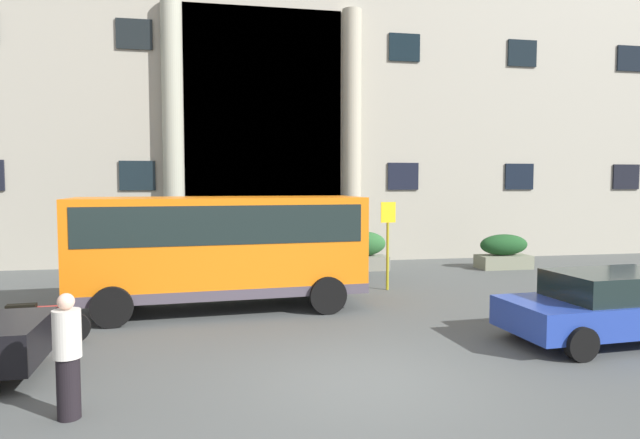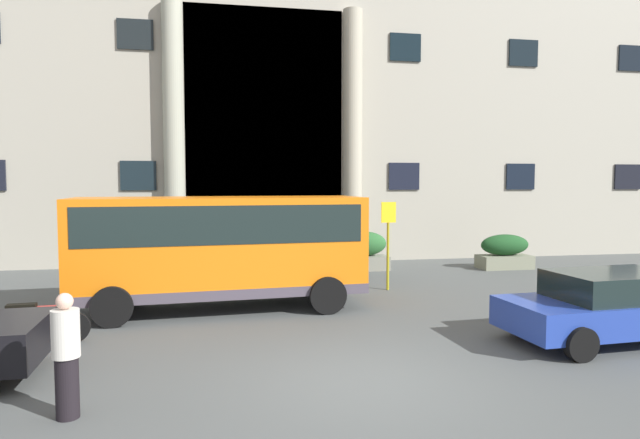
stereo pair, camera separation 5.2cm
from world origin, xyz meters
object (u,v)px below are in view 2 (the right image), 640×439
object	(u,v)px
bus_stop_sign	(388,236)
hedge_planter_entrance_right	(270,252)
hedge_planter_far_east	(505,252)
motorcycle_far_end	(30,322)
orange_minibus	(221,243)
parked_coupe_end	(615,306)
hedge_planter_far_west	(364,251)
pedestrian_woman_dark_dress	(66,355)

from	to	relation	value
bus_stop_sign	hedge_planter_entrance_right	size ratio (longest dim) A/B	1.38
hedge_planter_far_east	motorcycle_far_end	world-z (taller)	hedge_planter_far_east
orange_minibus	motorcycle_far_end	bearing A→B (deg)	-150.47
hedge_planter_far_east	parked_coupe_end	distance (m)	9.28
orange_minibus	hedge_planter_far_east	size ratio (longest dim) A/B	3.68
motorcycle_far_end	orange_minibus	bearing A→B (deg)	28.56
hedge_planter_far_east	hedge_planter_far_west	distance (m)	5.22
parked_coupe_end	pedestrian_woman_dark_dress	bearing A→B (deg)	-172.93
hedge_planter_far_west	parked_coupe_end	bearing A→B (deg)	-75.19
orange_minibus	pedestrian_woman_dark_dress	size ratio (longest dim) A/B	4.20
parked_coupe_end	hedge_planter_far_east	bearing A→B (deg)	70.08
bus_stop_sign	parked_coupe_end	xyz separation A→B (m)	(2.82, -5.80, -0.89)
orange_minibus	bus_stop_sign	world-z (taller)	orange_minibus
bus_stop_sign	hedge_planter_far_west	size ratio (longest dim) A/B	1.49
hedge_planter_far_west	hedge_planter_entrance_right	xyz separation A→B (m)	(-3.42, -0.17, 0.08)
hedge_planter_far_west	hedge_planter_entrance_right	distance (m)	3.43
orange_minibus	bus_stop_sign	bearing A→B (deg)	14.43
orange_minibus	parked_coupe_end	bearing A→B (deg)	-32.77
bus_stop_sign	motorcycle_far_end	bearing A→B (deg)	-154.73
hedge_planter_entrance_right	pedestrian_woman_dark_dress	xyz separation A→B (m)	(-3.73, -11.19, 0.09)
bus_stop_sign	hedge_planter_far_west	distance (m)	3.89
bus_stop_sign	parked_coupe_end	world-z (taller)	bus_stop_sign
hedge_planter_far_east	pedestrian_woman_dark_dress	size ratio (longest dim) A/B	1.14
parked_coupe_end	motorcycle_far_end	world-z (taller)	parked_coupe_end
pedestrian_woman_dark_dress	motorcycle_far_end	bearing A→B (deg)	-41.16
bus_stop_sign	parked_coupe_end	distance (m)	6.51
orange_minibus	parked_coupe_end	xyz separation A→B (m)	(7.63, -4.22, -0.95)
hedge_planter_far_east	pedestrian_woman_dark_dress	world-z (taller)	pedestrian_woman_dark_dress
bus_stop_sign	hedge_planter_far_west	bearing A→B (deg)	85.61
orange_minibus	motorcycle_far_end	size ratio (longest dim) A/B	3.39
orange_minibus	parked_coupe_end	world-z (taller)	orange_minibus
hedge_planter_far_west	parked_coupe_end	size ratio (longest dim) A/B	0.38
orange_minibus	parked_coupe_end	size ratio (longest dim) A/B	1.56
bus_stop_sign	hedge_planter_entrance_right	world-z (taller)	bus_stop_sign
hedge_planter_far_west	hedge_planter_far_east	bearing A→B (deg)	-7.43
pedestrian_woman_dark_dress	hedge_planter_entrance_right	bearing A→B (deg)	-83.64
parked_coupe_end	pedestrian_woman_dark_dress	world-z (taller)	pedestrian_woman_dark_dress
bus_stop_sign	pedestrian_woman_dark_dress	size ratio (longest dim) A/B	1.54
parked_coupe_end	motorcycle_far_end	bearing A→B (deg)	167.53
bus_stop_sign	hedge_planter_far_east	xyz separation A→B (m)	(5.46, 3.09, -0.99)
hedge_planter_far_east	parked_coupe_end	xyz separation A→B (m)	(-2.64, -8.90, 0.10)
motorcycle_far_end	hedge_planter_far_east	bearing A→B (deg)	22.15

